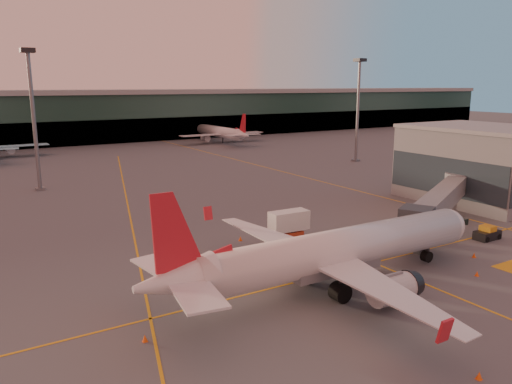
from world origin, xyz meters
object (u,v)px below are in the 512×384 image
gpu_cart (422,237)px  pushback_tug (487,234)px  main_airplane (331,253)px  catering_truck (289,224)px

gpu_cart → pushback_tug: bearing=-13.6°
pushback_tug → gpu_cart: bearing=153.0°
gpu_cart → main_airplane: bearing=-150.4°
catering_truck → pushback_tug: 25.31m
main_airplane → gpu_cart: (19.68, 5.74, -3.11)m
catering_truck → pushback_tug: bearing=-27.5°
catering_truck → pushback_tug: size_ratio=1.46×
catering_truck → gpu_cart: catering_truck is taller
main_airplane → catering_truck: 15.65m
catering_truck → pushback_tug: (21.83, -12.72, -1.47)m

